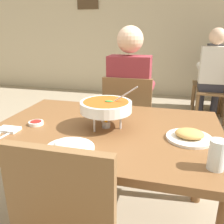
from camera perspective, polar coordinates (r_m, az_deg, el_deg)
ground_plane at (r=1.82m, az=-1.29°, el=-25.22°), size 16.00×16.00×0.00m
cafe_rear_partition at (r=5.01m, az=10.94°, el=21.18°), size 10.00×0.10×3.00m
dining_table_main at (r=1.46m, az=-1.47°, el=-7.26°), size 1.34×0.94×0.72m
chair_diner_main at (r=2.19m, az=3.95°, el=-1.50°), size 0.44×0.44×0.90m
diner_main at (r=2.15m, az=4.25°, el=4.71°), size 0.40×0.45×1.31m
curry_bowl at (r=1.38m, az=-1.54°, el=1.27°), size 0.33×0.30×0.26m
rice_plate at (r=1.17m, az=-10.10°, el=-8.10°), size 0.24×0.24×0.06m
appetizer_plate at (r=1.33m, az=17.98°, el=-5.43°), size 0.24×0.24×0.06m
sauce_dish at (r=1.54m, az=-17.69°, el=-2.49°), size 0.09×0.09×0.02m
napkin_folded at (r=1.50m, az=-23.48°, el=-3.84°), size 0.12×0.08×0.02m
fork_utensil at (r=1.48m, az=-25.23°, el=-4.59°), size 0.08×0.16×0.01m
spoon_utensil at (r=1.45m, az=-23.69°, el=-4.85°), size 0.03×0.17×0.01m
drink_glass at (r=1.08m, az=23.74°, el=-9.67°), size 0.07×0.07×0.13m
chair_bg_left at (r=3.83m, az=22.97°, el=5.93°), size 0.47×0.47×0.90m
chair_bg_right at (r=4.23m, az=23.09°, el=7.02°), size 0.45×0.45×0.90m
patron_bg_left at (r=3.68m, az=22.88°, el=9.23°), size 0.40×0.45×1.31m
patron_bg_right at (r=4.24m, az=23.44°, el=10.26°), size 0.45×0.40×1.31m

